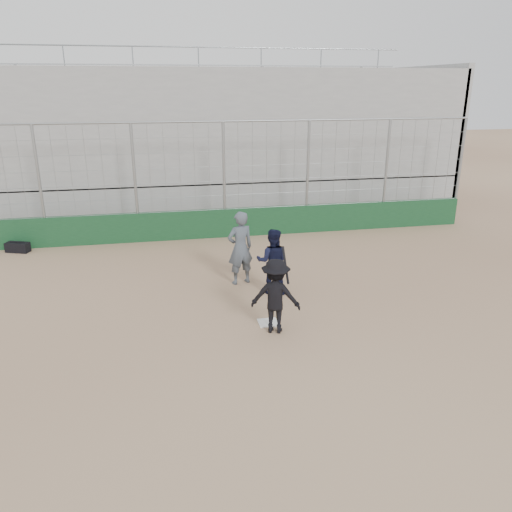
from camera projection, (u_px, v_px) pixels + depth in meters
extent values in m
plane|color=#846247|center=(268.00, 323.00, 11.40)|extent=(90.00, 90.00, 0.00)
cube|color=white|center=(268.00, 323.00, 11.39)|extent=(0.44, 0.44, 0.02)
cube|color=#123A1E|center=(225.00, 223.00, 17.72)|extent=(18.00, 0.25, 1.00)
cylinder|color=gray|center=(224.00, 181.00, 17.23)|extent=(0.10, 0.10, 4.00)
cylinder|color=gray|center=(459.00, 172.00, 18.90)|extent=(0.10, 0.10, 4.00)
cylinder|color=gray|center=(223.00, 121.00, 16.58)|extent=(18.00, 0.07, 0.07)
cube|color=gray|center=(209.00, 188.00, 22.21)|extent=(20.00, 6.70, 1.60)
cube|color=gray|center=(207.00, 120.00, 21.26)|extent=(20.00, 6.70, 4.20)
cube|color=gray|center=(421.00, 135.00, 23.38)|extent=(0.25, 6.70, 6.10)
cylinder|color=gray|center=(198.00, 47.00, 23.17)|extent=(20.00, 0.06, 0.06)
imported|color=black|center=(276.00, 296.00, 10.77)|extent=(1.23, 0.96, 1.67)
cylinder|color=black|center=(286.00, 265.00, 10.75)|extent=(0.07, 0.57, 0.71)
imported|color=black|center=(272.00, 273.00, 12.87)|extent=(1.01, 0.89, 1.13)
sphere|color=maroon|center=(272.00, 256.00, 12.72)|extent=(0.28, 0.28, 0.28)
imported|color=#48515C|center=(240.00, 252.00, 13.40)|extent=(0.84, 0.67, 1.82)
cube|color=black|center=(18.00, 247.00, 16.17)|extent=(0.81, 0.56, 0.32)
cylinder|color=black|center=(17.00, 242.00, 16.11)|extent=(0.47, 0.21, 0.04)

